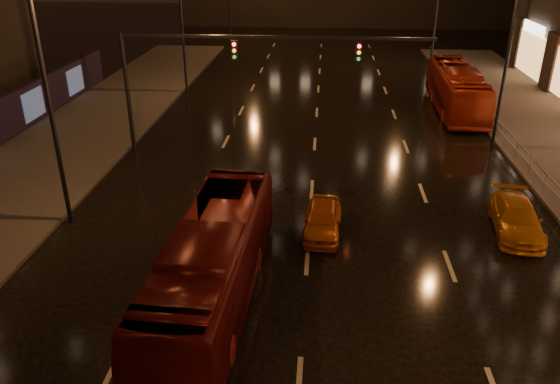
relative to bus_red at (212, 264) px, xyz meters
The scene contains 8 objects.
ground 13.08m from the bus_red, 77.40° to the left, with size 140.00×140.00×0.00m, color black.
sidewalk_left 13.21m from the bus_red, 144.20° to the left, with size 7.00×70.00×0.15m, color #38332D.
traffic_signal 13.31m from the bus_red, 99.94° to the left, with size 15.31×0.32×6.20m.
railing_right 16.87m from the bus_red, 39.35° to the left, with size 0.05×56.00×1.00m.
bus_red is the anchor object (origin of this frame).
bus_curb 24.77m from the bus_red, 61.45° to the left, with size 2.42×10.35×2.88m, color #A12310.
taxi_near 5.81m from the bus_red, 54.57° to the left, with size 1.40×3.49×1.19m, color #BA5111.
taxi_far 12.12m from the bus_red, 26.38° to the left, with size 1.66×4.08×1.18m, color orange.
Camera 1 is at (0.36, -6.63, 10.51)m, focal length 35.00 mm.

